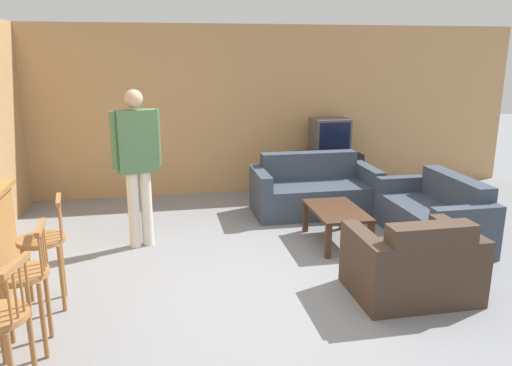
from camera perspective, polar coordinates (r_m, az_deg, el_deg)
ground_plane at (r=4.84m, az=3.82°, el=-12.10°), size 24.00×24.00×0.00m
wall_back at (r=7.88m, az=-2.72°, el=8.25°), size 9.40×0.08×2.60m
bar_chair_mid at (r=4.08m, az=-25.02°, el=-10.32°), size 0.43×0.43×0.99m
bar_chair_far at (r=4.71m, az=-23.08°, el=-6.82°), size 0.46×0.46×0.99m
couch_far at (r=7.05m, az=6.61°, el=-0.96°), size 1.70×0.86×0.80m
armchair_near at (r=4.84m, az=17.48°, el=-9.01°), size 1.08×0.81×0.78m
loveseat_right at (r=6.34m, az=19.76°, el=-3.57°), size 0.79×1.51×0.77m
coffee_table at (r=5.92m, az=9.18°, el=-3.54°), size 0.57×0.95×0.41m
tv_unit at (r=8.06m, az=8.28°, el=1.19°), size 0.97×0.52×0.64m
tv at (r=7.94m, az=8.45°, el=5.36°), size 0.56×0.45×0.55m
person_by_window at (r=5.73m, az=-13.43°, el=2.66°), size 0.53×0.29×1.80m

